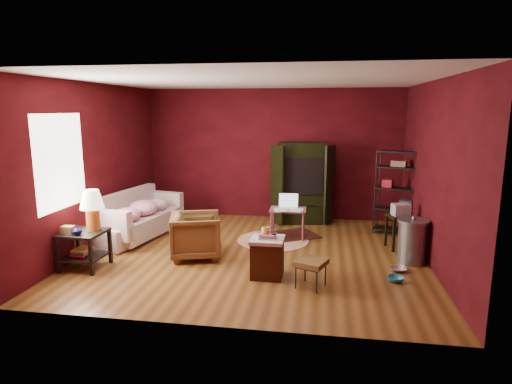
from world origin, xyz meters
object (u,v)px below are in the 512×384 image
side_table (88,222)px  tv_armoire (302,181)px  hamper (267,257)px  laptop_desk (288,212)px  wire_shelving (398,189)px  armchair (196,233)px  sofa (137,217)px

side_table → tv_armoire: tv_armoire is taller
hamper → laptop_desk: 1.91m
tv_armoire → wire_shelving: tv_armoire is taller
armchair → laptop_desk: bearing=-63.9°
sofa → armchair: 1.67m
hamper → wire_shelving: size_ratio=0.41×
sofa → hamper: 3.06m
sofa → wire_shelving: (4.81, 0.96, 0.50)m
hamper → laptop_desk: (0.13, 1.90, 0.21)m
laptop_desk → tv_armoire: bearing=79.2°
hamper → wire_shelving: 3.34m
armchair → tv_armoire: bearing=-49.1°
sofa → laptop_desk: size_ratio=2.41×
side_table → laptop_desk: (2.83, 1.94, -0.21)m
hamper → laptop_desk: bearing=86.1°
side_table → wire_shelving: 5.48m
hamper → tv_armoire: (0.32, 3.08, 0.58)m
hamper → laptop_desk: size_ratio=0.80×
armchair → tv_armoire: tv_armoire is taller
hamper → tv_armoire: 3.16m
sofa → side_table: bearing=-166.7°
sofa → wire_shelving: bearing=-63.7°
hamper → laptop_desk: laptop_desk is taller
tv_armoire → side_table: bearing=-142.8°
armchair → laptop_desk: size_ratio=0.97×
tv_armoire → wire_shelving: 1.93m
armchair → hamper: (1.24, -0.64, -0.10)m
armchair → wire_shelving: wire_shelving is taller
side_table → wire_shelving: (4.85, 2.53, 0.17)m
armchair → side_table: size_ratio=0.67×
side_table → wire_shelving: bearing=27.5°
side_table → hamper: side_table is taller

